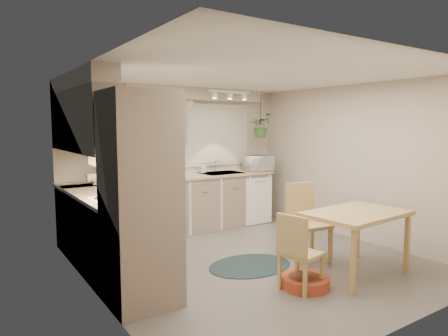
{
  "coord_description": "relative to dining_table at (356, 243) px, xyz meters",
  "views": [
    {
      "loc": [
        -3.12,
        -4.01,
        1.77
      ],
      "look_at": [
        -0.08,
        0.55,
        1.19
      ],
      "focal_mm": 32.0,
      "sensor_mm": 36.0,
      "label": 1
    }
  ],
  "objects": [
    {
      "name": "dining_table",
      "position": [
        0.0,
        0.0,
        0.0
      ],
      "size": [
        1.26,
        0.89,
        0.76
      ],
      "primitive_type": "cube",
      "rotation": [
        0.0,
        0.0,
        0.07
      ],
      "color": "tan",
      "rests_on": "floor"
    },
    {
      "name": "soap_bottle",
      "position": [
        -0.35,
        2.98,
        0.6
      ],
      "size": [
        0.09,
        0.18,
        0.08
      ],
      "primitive_type": "imported",
      "rotation": [
        0.0,
        0.0,
        -0.04
      ],
      "color": "white",
      "rests_on": "counter_back"
    },
    {
      "name": "range_hood",
      "position": [
        -2.45,
        1.33,
        1.02
      ],
      "size": [
        0.4,
        0.6,
        0.14
      ],
      "primitive_type": "cube",
      "color": "white",
      "rests_on": "upper_cab_left"
    },
    {
      "name": "hanging_plant",
      "position": [
        0.73,
        2.73,
        1.34
      ],
      "size": [
        0.54,
        0.57,
        0.34
      ],
      "primitive_type": "imported",
      "rotation": [
        0.0,
        0.0,
        0.43
      ],
      "color": "#315E25",
      "rests_on": "ceiling"
    },
    {
      "name": "microwave",
      "position": [
        0.69,
        2.73,
        0.73
      ],
      "size": [
        0.52,
        0.31,
        0.34
      ],
      "primitive_type": "imported",
      "rotation": [
        0.0,
        0.0,
        -0.06
      ],
      "color": "white",
      "rests_on": "counter_back"
    },
    {
      "name": "wall_front",
      "position": [
        -0.75,
        -1.07,
        0.82
      ],
      "size": [
        4.0,
        0.04,
        2.4
      ],
      "primitive_type": "cube",
      "color": "#C0B19E",
      "rests_on": "floor"
    },
    {
      "name": "ceiling",
      "position": [
        -0.75,
        1.03,
        2.02
      ],
      "size": [
        4.2,
        4.2,
        0.0
      ],
      "primitive_type": "plane",
      "color": "white",
      "rests_on": "wall_back"
    },
    {
      "name": "base_cab_back",
      "position": [
        -0.95,
        2.83,
        0.07
      ],
      "size": [
        3.6,
        0.6,
        0.9
      ],
      "primitive_type": "cube",
      "color": "gray",
      "rests_on": "floor"
    },
    {
      "name": "oven_stack",
      "position": [
        -2.43,
        0.66,
        0.67
      ],
      "size": [
        0.65,
        0.65,
        2.1
      ],
      "primitive_type": "cube",
      "color": "gray",
      "rests_on": "floor"
    },
    {
      "name": "wall_back",
      "position": [
        -0.75,
        3.13,
        0.82
      ],
      "size": [
        4.0,
        0.04,
        2.4
      ],
      "primitive_type": "cube",
      "color": "#C0B19E",
      "rests_on": "floor"
    },
    {
      "name": "braided_rug",
      "position": [
        -0.88,
        0.91,
        -0.37
      ],
      "size": [
        1.14,
        0.88,
        0.01
      ],
      "primitive_type": "ellipsoid",
      "rotation": [
        0.0,
        0.0,
        -0.05
      ],
      "color": "black",
      "rests_on": "floor"
    },
    {
      "name": "dishwasher_front",
      "position": [
        0.55,
        2.52,
        0.05
      ],
      "size": [
        0.58,
        0.02,
        0.83
      ],
      "primitive_type": "cube",
      "color": "white",
      "rests_on": "base_cab_back"
    },
    {
      "name": "wall_oven_face",
      "position": [
        -2.11,
        0.66,
        0.67
      ],
      "size": [
        0.02,
        0.56,
        0.58
      ],
      "primitive_type": "cube",
      "color": "white",
      "rests_on": "oven_stack"
    },
    {
      "name": "chair_left",
      "position": [
        -0.87,
        0.03,
        0.04
      ],
      "size": [
        0.46,
        0.46,
        0.84
      ],
      "primitive_type": "cube",
      "rotation": [
        0.0,
        0.0,
        -1.38
      ],
      "color": "tan",
      "rests_on": "floor"
    },
    {
      "name": "wall_right",
      "position": [
        1.25,
        1.03,
        0.82
      ],
      "size": [
        0.04,
        4.2,
        2.4
      ],
      "primitive_type": "cube",
      "color": "#C0B19E",
      "rests_on": "floor"
    },
    {
      "name": "counter_back",
      "position": [
        -0.95,
        2.82,
        0.54
      ],
      "size": [
        3.64,
        0.64,
        0.04
      ],
      "primitive_type": "cube",
      "color": "tan",
      "rests_on": "base_cab_back"
    },
    {
      "name": "floor",
      "position": [
        -0.75,
        1.03,
        -0.38
      ],
      "size": [
        4.2,
        4.2,
        0.0
      ],
      "primitive_type": "plane",
      "color": "#635E57",
      "rests_on": "ground"
    },
    {
      "name": "wall_left",
      "position": [
        -2.75,
        1.03,
        0.82
      ],
      "size": [
        0.04,
        4.2,
        2.4
      ],
      "primitive_type": "cube",
      "color": "#C0B19E",
      "rests_on": "floor"
    },
    {
      "name": "upper_cab_back",
      "position": [
        -1.75,
        2.96,
        1.45
      ],
      "size": [
        2.0,
        0.35,
        0.75
      ],
      "primitive_type": "cube",
      "color": "gray",
      "rests_on": "wall_back"
    },
    {
      "name": "wall_clock",
      "position": [
        -0.6,
        3.1,
        1.8
      ],
      "size": [
        0.3,
        0.03,
        0.3
      ],
      "primitive_type": "cylinder",
      "rotation": [
        1.57,
        0.0,
        0.0
      ],
      "color": "#EAD352",
      "rests_on": "wall_back"
    },
    {
      "name": "base_cab_left",
      "position": [
        -2.45,
        1.91,
        0.07
      ],
      "size": [
        0.6,
        1.85,
        0.9
      ],
      "primitive_type": "cube",
      "color": "gray",
      "rests_on": "floor"
    },
    {
      "name": "coffee_maker",
      "position": [
        -1.91,
        2.83,
        0.73
      ],
      "size": [
        0.24,
        0.27,
        0.35
      ],
      "primitive_type": "cube",
      "rotation": [
        0.0,
        0.0,
        -0.19
      ],
      "color": "black",
      "rests_on": "counter_back"
    },
    {
      "name": "window_frame",
      "position": [
        -0.05,
        3.11,
        1.22
      ],
      "size": [
        1.5,
        0.02,
        1.1
      ],
      "primitive_type": "cube",
      "color": "beige",
      "rests_on": "wall_back"
    },
    {
      "name": "soffit_back",
      "position": [
        -0.95,
        2.98,
        1.92
      ],
      "size": [
        3.6,
        0.3,
        0.2
      ],
      "primitive_type": "cube",
      "color": "#C0B19E",
      "rests_on": "wall_back"
    },
    {
      "name": "upper_cab_left",
      "position": [
        -2.58,
        2.03,
        1.45
      ],
      "size": [
        0.35,
        2.0,
        0.75
      ],
      "primitive_type": "cube",
      "color": "gray",
      "rests_on": "wall_left"
    },
    {
      "name": "toaster",
      "position": [
        -1.42,
        2.85,
        0.65
      ],
      "size": [
        0.29,
        0.17,
        0.17
      ],
      "primitive_type": "cube",
      "rotation": [
        0.0,
        0.0,
        -0.05
      ],
      "color": "#9FA1A6",
      "rests_on": "counter_back"
    },
    {
      "name": "chair_back",
      "position": [
        -0.1,
        0.66,
        0.12
      ],
      "size": [
        0.54,
        0.54,
        1.01
      ],
      "primitive_type": "cube",
      "rotation": [
        0.0,
        0.0,
        2.99
      ],
      "color": "tan",
      "rests_on": "floor"
    },
    {
      "name": "soffit_left",
      "position": [
        -2.6,
        2.03,
        1.92
      ],
      "size": [
        0.3,
        2.0,
        0.2
      ],
      "primitive_type": "cube",
      "color": "#C0B19E",
      "rests_on": "wall_left"
    },
    {
      "name": "knife_block",
      "position": [
        -1.04,
        2.88,
        0.66
      ],
      "size": [
        0.09,
        0.09,
        0.2
      ],
      "primitive_type": "cube",
      "rotation": [
        0.0,
        0.0,
        0.04
      ],
      "color": "tan",
      "rests_on": "counter_back"
    },
    {
      "name": "pet_bed",
      "position": [
        -0.79,
        0.04,
        -0.32
      ],
      "size": [
        0.7,
        0.7,
        0.12
      ],
      "primitive_type": "cylinder",
      "rotation": [
        0.0,
        0.0,
        0.4
      ],
      "color": "#C53E27",
      "rests_on": "floor"
    },
    {
      "name": "cooktop",
      "position": [
        -2.43,
        1.33,
        0.57
      ],
      "size": [
        0.52,
        0.58,
        0.02
      ],
      "primitive_type": "cube",
      "color": "white",
      "rests_on": "counter_left"
    },
    {
      "name": "track_light_bar",
      "position": [
        -0.05,
        2.58,
        1.95
      ],
      "size": [
        0.8,
        0.04,
        0.04
      ],
      "primitive_type": "cube",
      "color": "white",
      "rests_on": "ceiling"
    },
    {
      "name": "counter_left",
      "position": [
        -2.44,
        1.91,
        0.54
      ],
      "size": [
        0.64,
        1.89,
        0.04
      ],
      "primitive_type": "cube",
      "color": "tan",
      "rests_on": "base_cab_left"
    },
    {
      "name": "window_blinds",
      "position": [
        -0.05,
        3.1,
        1.22
      ],
      "size": [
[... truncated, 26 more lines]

